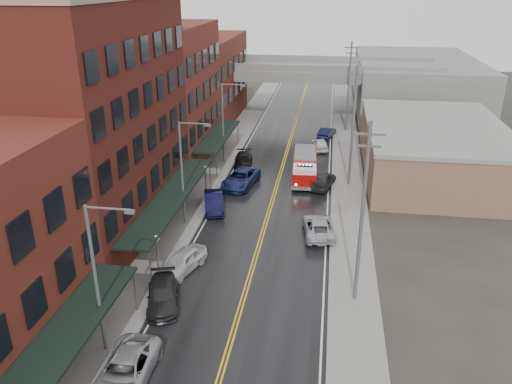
{
  "coord_description": "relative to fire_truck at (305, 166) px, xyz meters",
  "views": [
    {
      "loc": [
        4.9,
        -12.86,
        19.21
      ],
      "look_at": [
        -0.79,
        24.87,
        3.0
      ],
      "focal_mm": 35.0,
      "sensor_mm": 36.0,
      "label": 1
    }
  ],
  "objects": [
    {
      "name": "parked_car_right_1",
      "position": [
        1.95,
        -1.72,
        -0.79
      ],
      "size": [
        2.95,
        5.11,
        1.39
      ],
      "primitive_type": "imported",
      "rotation": [
        0.0,
        0.0,
        2.92
      ],
      "color": "#262628",
      "rests_on": "ground"
    },
    {
      "name": "curb_right",
      "position": [
        3.0,
        -5.92,
        -1.41
      ],
      "size": [
        0.3,
        160.0,
        0.15
      ],
      "primitive_type": "cube",
      "color": "gray",
      "rests_on": "ground"
    },
    {
      "name": "tan_building",
      "position": [
        13.35,
        4.08,
        1.01
      ],
      "size": [
        14.0,
        22.0,
        5.0
      ],
      "primitive_type": "cube",
      "color": "#91694E",
      "rests_on": "ground"
    },
    {
      "name": "awning_0",
      "position": [
        -10.14,
        -31.92,
        1.5
      ],
      "size": [
        2.6,
        16.0,
        3.09
      ],
      "color": "black",
      "rests_on": "ground"
    },
    {
      "name": "street_lamp_0",
      "position": [
        -9.2,
        -27.92,
        3.7
      ],
      "size": [
        2.64,
        0.22,
        9.0
      ],
      "color": "#59595B",
      "rests_on": "ground"
    },
    {
      "name": "utility_pole_1",
      "position": [
        4.55,
        -0.92,
        4.82
      ],
      "size": [
        1.8,
        0.24,
        12.0
      ],
      "color": "#59595B",
      "rests_on": "ground"
    },
    {
      "name": "street_lamp_1",
      "position": [
        -9.2,
        -11.92,
        3.7
      ],
      "size": [
        2.64,
        0.22,
        9.0
      ],
      "color": "#59595B",
      "rests_on": "ground"
    },
    {
      "name": "brick_building_c",
      "position": [
        -15.95,
        4.58,
        6.01
      ],
      "size": [
        9.0,
        15.0,
        15.0
      ],
      "primitive_type": "cube",
      "color": "maroon",
      "rests_on": "ground"
    },
    {
      "name": "brick_building_far",
      "position": [
        -15.95,
        22.08,
        4.51
      ],
      "size": [
        9.0,
        20.0,
        12.0
      ],
      "primitive_type": "cube",
      "color": "maroon",
      "rests_on": "ground"
    },
    {
      "name": "utility_pole_0",
      "position": [
        4.55,
        -20.92,
        4.82
      ],
      "size": [
        1.8,
        0.24,
        12.0
      ],
      "color": "#59595B",
      "rests_on": "ground"
    },
    {
      "name": "curb_left",
      "position": [
        -8.3,
        -5.92,
        -1.41
      ],
      "size": [
        0.3,
        160.0,
        0.15
      ],
      "primitive_type": "cube",
      "color": "gray",
      "rests_on": "ground"
    },
    {
      "name": "sidewalk_right",
      "position": [
        4.65,
        -5.92,
        -1.41
      ],
      "size": [
        3.0,
        160.0,
        0.15
      ],
      "primitive_type": "cube",
      "color": "slate",
      "rests_on": "ground"
    },
    {
      "name": "parked_car_right_3",
      "position": [
        2.02,
        15.68,
        -0.79
      ],
      "size": [
        2.52,
        4.46,
        1.39
      ],
      "primitive_type": "imported",
      "rotation": [
        0.0,
        0.0,
        2.88
      ],
      "color": "black",
      "rests_on": "ground"
    },
    {
      "name": "sidewalk_left",
      "position": [
        -9.95,
        -5.92,
        -1.41
      ],
      "size": [
        3.0,
        160.0,
        0.15
      ],
      "primitive_type": "cube",
      "color": "slate",
      "rests_on": "ground"
    },
    {
      "name": "right_far_block",
      "position": [
        15.35,
        34.08,
        2.51
      ],
      "size": [
        18.0,
        30.0,
        8.0
      ],
      "primitive_type": "cube",
      "color": "slate",
      "rests_on": "ground"
    },
    {
      "name": "parked_car_left_2",
      "position": [
        -7.36,
        -30.12,
        -0.73
      ],
      "size": [
        2.64,
        5.51,
        1.52
      ],
      "primitive_type": "imported",
      "rotation": [
        0.0,
        0.0,
        0.02
      ],
      "color": "#9C9EA3",
      "rests_on": "ground"
    },
    {
      "name": "globe_lamp_1",
      "position": [
        -9.05,
        -19.92,
        0.82
      ],
      "size": [
        0.44,
        0.44,
        3.12
      ],
      "color": "#59595B",
      "rests_on": "ground"
    },
    {
      "name": "road",
      "position": [
        -2.65,
        -5.92,
        -1.48
      ],
      "size": [
        11.0,
        160.0,
        0.02
      ],
      "primitive_type": "cube",
      "color": "black",
      "rests_on": "ground"
    },
    {
      "name": "parked_car_left_6",
      "position": [
        -6.25,
        -2.72,
        -0.68
      ],
      "size": [
        3.65,
        6.19,
        1.62
      ],
      "primitive_type": "imported",
      "rotation": [
        0.0,
        0.0,
        -0.17
      ],
      "color": "navy",
      "rests_on": "ground"
    },
    {
      "name": "awning_2",
      "position": [
        -10.14,
        4.58,
        1.5
      ],
      "size": [
        2.6,
        13.0,
        3.09
      ],
      "color": "black",
      "rests_on": "ground"
    },
    {
      "name": "globe_lamp_2",
      "position": [
        -9.05,
        -5.92,
        0.82
      ],
      "size": [
        0.44,
        0.44,
        3.12
      ],
      "color": "#59595B",
      "rests_on": "ground"
    },
    {
      "name": "awning_1",
      "position": [
        -10.14,
        -12.92,
        1.5
      ],
      "size": [
        2.6,
        18.0,
        3.09
      ],
      "color": "black",
      "rests_on": "ground"
    },
    {
      "name": "parked_car_left_7",
      "position": [
        -6.99,
        2.94,
        -0.79
      ],
      "size": [
        2.54,
        5.0,
        1.39
      ],
      "primitive_type": "imported",
      "rotation": [
        0.0,
        0.0,
        0.13
      ],
      "color": "black",
      "rests_on": "ground"
    },
    {
      "name": "parked_car_left_5",
      "position": [
        -7.65,
        -8.72,
        -0.71
      ],
      "size": [
        2.85,
        5.0,
        1.56
      ],
      "primitive_type": "imported",
      "rotation": [
        0.0,
        0.0,
        0.27
      ],
      "color": "black",
      "rests_on": "ground"
    },
    {
      "name": "fire_truck",
      "position": [
        0.0,
        0.0,
        0.0
      ],
      "size": [
        3.33,
        7.64,
        2.75
      ],
      "rotation": [
        0.0,
        0.0,
        0.05
      ],
      "color": "#A90A07",
      "rests_on": "ground"
    },
    {
      "name": "utility_pole_2",
      "position": [
        4.55,
        19.08,
        4.82
      ],
      "size": [
        1.8,
        0.24,
        12.0
      ],
      "color": "#59595B",
      "rests_on": "ground"
    },
    {
      "name": "overpass",
      "position": [
        -2.65,
        26.08,
        4.5
      ],
      "size": [
        40.0,
        10.0,
        7.5
      ],
      "color": "slate",
      "rests_on": "ground"
    },
    {
      "name": "parked_car_right_2",
      "position": [
        1.28,
        10.28,
        -0.78
      ],
      "size": [
        2.41,
        4.42,
        1.43
      ],
      "primitive_type": "imported",
      "rotation": [
        0.0,
        0.0,
        3.32
      ],
      "color": "silver",
      "rests_on": "ground"
    },
    {
      "name": "parked_car_right_0",
      "position": [
        1.87,
        -12.12,
        -0.77
      ],
      "size": [
        3.04,
        5.41,
        1.43
      ],
      "primitive_type": "imported",
      "rotation": [
        0.0,
        0.0,
        3.28
      ],
      "color": "#ACB0B4",
      "rests_on": "ground"
    },
    {
      "name": "street_lamp_2",
      "position": [
        -9.2,
        4.08,
        3.7
      ],
      "size": [
        2.64,
        0.22,
        9.0
      ],
      "color": "#59595B",
      "rests_on": "ground"
    },
    {
      "name": "parked_car_left_4",
      "position": [
        -7.54,
        -19.12,
        -0.73
      ],
      "size": [
        3.15,
        4.81,
        1.52
      ],
      "primitive_type": "imported",
      "rotation": [
        0.0,
        0.0,
        -0.33
      ],
      "color": "silver",
      "rests_on": "ground"
    },
    {
      "name": "brick_building_b",
      "position": [
        -15.95,
        -12.92,
        7.51
      ],
      "size": [
        9.0,
        20.0,
        18.0
      ],
      "primitive_type": "cube",
      "color": "#4D1814",
      "rests_on": "ground"
    },
    {
      "name": "parked_car_left_3",
      "position": [
        -7.65,
        -23.23,
        -0.8
      ],
      "size": [
        3.18,
        5.08,
        1.37
      ],
      "primitive_type": "imported",
      "rotation": [
        0.0,
        0.0,
        0.29
      ],
      "color": "black",
      "rests_on": "ground"
    }
  ]
}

